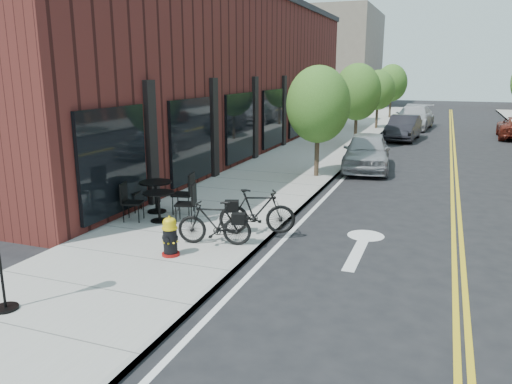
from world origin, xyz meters
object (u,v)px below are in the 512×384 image
at_px(bicycle_right, 257,212).
at_px(parked_car_c, 414,117).
at_px(bistro_set_c, 156,192).
at_px(parked_car_a, 367,151).
at_px(bicycle_left, 214,223).
at_px(bistro_set_b, 159,202).
at_px(parked_car_b, 403,128).
at_px(fire_hydrant, 170,237).

relative_size(bicycle_right, parked_car_c, 0.33).
relative_size(bistro_set_c, parked_car_a, 0.48).
xyz_separation_m(bicycle_left, bicycle_right, (0.60, 1.00, 0.04)).
height_order(bistro_set_b, bistro_set_c, bistro_set_c).
bearing_deg(parked_car_a, parked_car_b, 80.01).
height_order(bicycle_left, parked_car_a, parked_car_a).
height_order(bistro_set_c, parked_car_b, parked_car_b).
xyz_separation_m(bistro_set_c, parked_car_a, (4.20, 8.35, 0.07)).
bearing_deg(bicycle_left, parked_car_a, 157.10).
bearing_deg(bistro_set_b, fire_hydrant, -68.84).
distance_m(bicycle_left, parked_car_b, 19.49).
distance_m(bistro_set_b, bistro_set_c, 0.86).
height_order(bistro_set_b, parked_car_a, parked_car_a).
relative_size(bistro_set_b, bistro_set_c, 0.90).
height_order(bicycle_left, bistro_set_b, bistro_set_b).
bearing_deg(parked_car_c, bistro_set_b, -94.68).
xyz_separation_m(bicycle_left, bistro_set_c, (-2.50, 1.74, 0.06)).
bearing_deg(bicycle_left, bistro_set_b, -131.12).
relative_size(fire_hydrant, bistro_set_b, 0.45).
distance_m(fire_hydrant, parked_car_a, 11.23).
xyz_separation_m(fire_hydrant, bistro_set_c, (-1.95, 2.65, 0.15)).
bearing_deg(fire_hydrant, bicycle_left, 45.44).
bearing_deg(fire_hydrant, bicycle_right, 45.54).
bearing_deg(parked_car_a, bicycle_right, -103.00).
xyz_separation_m(fire_hydrant, bicycle_left, (0.55, 0.91, 0.09)).
bearing_deg(bicycle_right, fire_hydrant, 128.98).
relative_size(fire_hydrant, parked_car_c, 0.16).
bearing_deg(bistro_set_b, bicycle_right, -16.41).
bearing_deg(parked_car_a, parked_car_c, 80.88).
relative_size(bicycle_left, bistro_set_b, 0.87).
xyz_separation_m(bicycle_left, bistro_set_b, (-1.99, 1.05, 0.00)).
height_order(bicycle_right, parked_car_a, parked_car_a).
bearing_deg(bistro_set_b, bistro_set_c, 110.99).
distance_m(bicycle_left, parked_car_c, 25.40).
distance_m(bicycle_left, bicycle_right, 1.16).
relative_size(bistro_set_b, parked_car_b, 0.44).
height_order(fire_hydrant, bistro_set_b, bistro_set_b).
bearing_deg(bicycle_right, parked_car_c, -24.36).
height_order(bistro_set_b, parked_car_b, parked_car_b).
xyz_separation_m(fire_hydrant, bistro_set_b, (-1.44, 1.96, 0.09)).
distance_m(fire_hydrant, parked_car_c, 26.36).
bearing_deg(bicycle_left, parked_car_c, 161.02).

